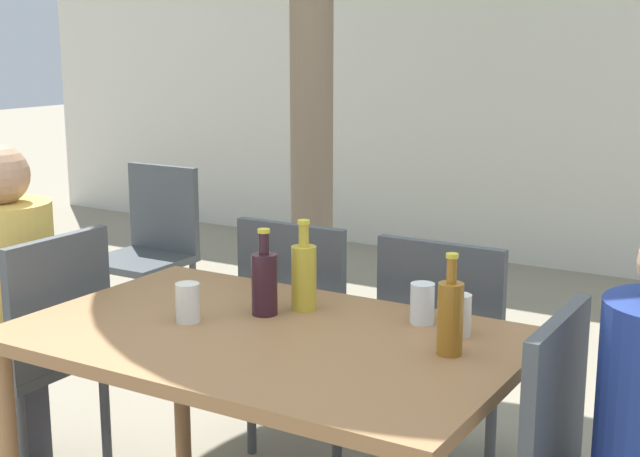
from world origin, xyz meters
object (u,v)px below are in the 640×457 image
at_px(dining_table_front, 267,358).
at_px(oil_cruet_0, 304,275).
at_px(drinking_glass_2, 188,303).
at_px(wine_bottle_2, 264,282).
at_px(amber_bottle_1, 450,316).
at_px(patio_chair_2, 307,322).
at_px(drinking_glass_0, 459,315).
at_px(patio_chair_0, 40,344).
at_px(patio_chair_4, 150,244).
at_px(drinking_glass_1, 422,303).
at_px(patio_chair_3, 451,349).

height_order(dining_table_front, oil_cruet_0, oil_cruet_0).
bearing_deg(drinking_glass_2, wine_bottle_2, 48.51).
bearing_deg(amber_bottle_1, dining_table_front, -169.09).
distance_m(patio_chair_2, drinking_glass_0, 0.93).
bearing_deg(drinking_glass_2, dining_table_front, 8.73).
bearing_deg(oil_cruet_0, wine_bottle_2, -126.08).
bearing_deg(patio_chair_0, wine_bottle_2, 99.12).
bearing_deg(patio_chair_4, amber_bottle_1, -30.14).
height_order(wine_bottle_2, drinking_glass_2, wine_bottle_2).
relative_size(dining_table_front, patio_chair_4, 1.55).
bearing_deg(drinking_glass_1, amber_bottle_1, -49.84).
height_order(patio_chair_0, oil_cruet_0, oil_cruet_0).
relative_size(oil_cruet_0, wine_bottle_2, 1.06).
height_order(patio_chair_0, patio_chair_2, same).
relative_size(patio_chair_0, patio_chair_4, 1.00).
bearing_deg(drinking_glass_2, patio_chair_4, 134.93).
bearing_deg(drinking_glass_1, patio_chair_4, 152.15).
distance_m(patio_chair_3, patio_chair_4, 2.06).
relative_size(patio_chair_2, amber_bottle_1, 3.35).
bearing_deg(patio_chair_3, drinking_glass_0, 114.47).
bearing_deg(patio_chair_4, drinking_glass_2, -45.07).
distance_m(drinking_glass_1, drinking_glass_2, 0.70).
bearing_deg(wine_bottle_2, drinking_glass_2, -131.49).
distance_m(dining_table_front, patio_chair_4, 2.15).
xyz_separation_m(wine_bottle_2, drinking_glass_2, (-0.16, -0.18, -0.04)).
bearing_deg(oil_cruet_0, patio_chair_2, 120.65).
distance_m(patio_chair_0, patio_chair_4, 1.54).
relative_size(drinking_glass_1, drinking_glass_2, 1.03).
relative_size(patio_chair_3, drinking_glass_0, 7.74).
bearing_deg(patio_chair_0, patio_chair_3, 119.02).
bearing_deg(oil_cruet_0, drinking_glass_0, 1.98).
bearing_deg(patio_chair_0, amber_bottle_1, 93.90).
distance_m(patio_chair_0, patio_chair_3, 1.42).
distance_m(amber_bottle_1, drinking_glass_1, 0.27).
bearing_deg(patio_chair_4, oil_cruet_0, -34.53).
bearing_deg(dining_table_front, patio_chair_0, 180.00).
height_order(dining_table_front, patio_chair_4, patio_chair_4).
distance_m(oil_cruet_0, drinking_glass_2, 0.37).
relative_size(patio_chair_0, patio_chair_3, 1.00).
xyz_separation_m(patio_chair_4, oil_cruet_0, (1.64, -1.13, 0.32)).
distance_m(amber_bottle_1, drinking_glass_0, 0.17).
xyz_separation_m(patio_chair_0, wine_bottle_2, (0.85, 0.14, 0.32)).
relative_size(dining_table_front, oil_cruet_0, 5.07).
height_order(dining_table_front, drinking_glass_0, drinking_glass_0).
xyz_separation_m(amber_bottle_1, drinking_glass_1, (-0.17, 0.21, -0.05)).
height_order(dining_table_front, patio_chair_3, patio_chair_3).
bearing_deg(dining_table_front, wine_bottle_2, 125.98).
xyz_separation_m(wine_bottle_2, drinking_glass_1, (0.45, 0.17, -0.04)).
distance_m(dining_table_front, patio_chair_3, 0.76).
relative_size(dining_table_front, wine_bottle_2, 5.38).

